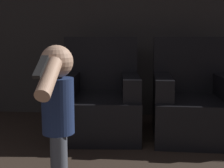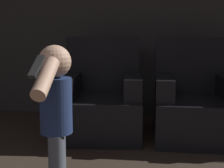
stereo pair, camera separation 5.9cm
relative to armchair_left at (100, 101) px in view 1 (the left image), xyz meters
The scene contains 4 objects.
wall_back 1.25m from the armchair_left, 89.25° to the left, with size 8.40×0.05×2.60m.
armchair_left is the anchor object (origin of this frame).
armchair_right 0.91m from the armchair_left, ahead, with size 0.78×0.89×0.95m.
person_toddler 1.23m from the armchair_left, 94.78° to the right, with size 0.20×0.61×0.90m.
Camera 1 is at (0.39, 0.70, 0.94)m, focal length 50.00 mm.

